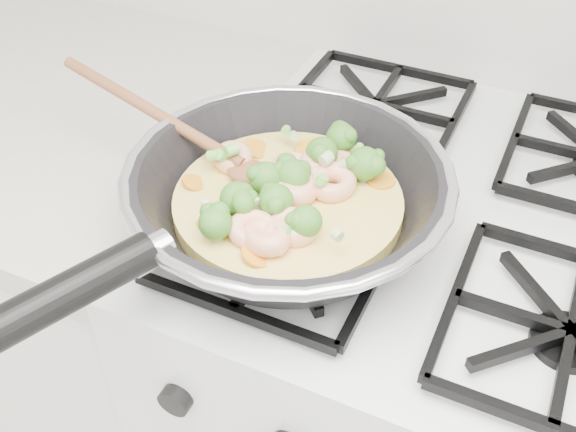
% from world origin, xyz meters
% --- Properties ---
extents(stove, '(0.60, 0.60, 0.92)m').
position_xyz_m(stove, '(0.00, 1.70, 0.46)').
color(stove, white).
rests_on(stove, ground).
extents(counter_left, '(1.00, 0.60, 0.90)m').
position_xyz_m(counter_left, '(-0.80, 1.70, 0.45)').
color(counter_left, white).
rests_on(counter_left, ground).
extents(skillet, '(0.51, 0.49, 0.09)m').
position_xyz_m(skillet, '(-0.16, 1.57, 0.96)').
color(skillet, black).
rests_on(skillet, stove).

